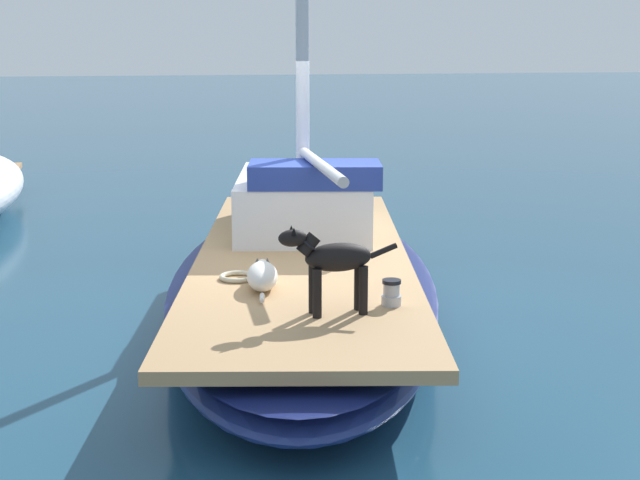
{
  "coord_description": "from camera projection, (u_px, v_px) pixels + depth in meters",
  "views": [
    {
      "loc": [
        -1.36,
        -8.84,
        2.75
      ],
      "look_at": [
        0.0,
        -1.0,
        1.01
      ],
      "focal_mm": 52.44,
      "sensor_mm": 36.0,
      "label": 1
    }
  ],
  "objects": [
    {
      "name": "coiled_rope",
      "position": [
        238.0,
        277.0,
        8.2
      ],
      "size": [
        0.32,
        0.32,
        0.04
      ],
      "primitive_type": "torus",
      "color": "beige",
      "rests_on": "sailboat_main"
    },
    {
      "name": "dog_white",
      "position": [
        262.0,
        275.0,
        7.91
      ],
      "size": [
        0.33,
        0.95,
        0.22
      ],
      "color": "silver",
      "rests_on": "sailboat_main"
    },
    {
      "name": "ground_plane",
      "position": [
        303.0,
        318.0,
        9.32
      ],
      "size": [
        120.0,
        120.0,
        0.0
      ],
      "primitive_type": "plane",
      "color": "navy"
    },
    {
      "name": "cabin_house",
      "position": [
        304.0,
        199.0,
        10.2
      ],
      "size": [
        1.73,
        2.42,
        0.84
      ],
      "color": "silver",
      "rests_on": "sailboat_main"
    },
    {
      "name": "deck_winch",
      "position": [
        391.0,
        293.0,
        7.39
      ],
      "size": [
        0.16,
        0.16,
        0.21
      ],
      "color": "#B7B7BC",
      "rests_on": "sailboat_main"
    },
    {
      "name": "sailboat_main",
      "position": [
        303.0,
        285.0,
        9.25
      ],
      "size": [
        3.64,
        7.55,
        0.66
      ],
      "color": "navy",
      "rests_on": "ground"
    },
    {
      "name": "dog_black",
      "position": [
        332.0,
        261.0,
        7.09
      ],
      "size": [
        0.94,
        0.26,
        0.7
      ],
      "color": "black",
      "rests_on": "sailboat_main"
    }
  ]
}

